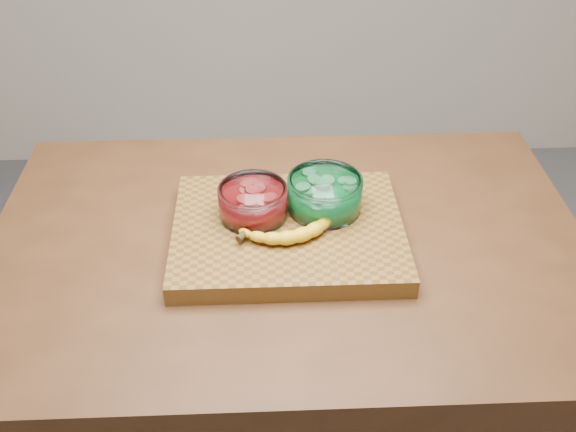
{
  "coord_description": "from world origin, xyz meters",
  "views": [
    {
      "loc": [
        -0.04,
        -0.98,
        1.72
      ],
      "look_at": [
        0.0,
        0.0,
        0.96
      ],
      "focal_mm": 40.0,
      "sensor_mm": 36.0,
      "label": 1
    }
  ],
  "objects": [
    {
      "name": "counter",
      "position": [
        0.0,
        0.0,
        0.45
      ],
      "size": [
        1.2,
        0.8,
        0.9
      ],
      "primitive_type": "cube",
      "color": "#4B2B16",
      "rests_on": "ground"
    },
    {
      "name": "bowl_red",
      "position": [
        -0.07,
        0.03,
        0.97
      ],
      "size": [
        0.14,
        0.14,
        0.06
      ],
      "color": "white",
      "rests_on": "cutting_board"
    },
    {
      "name": "bowl_green",
      "position": [
        0.07,
        0.05,
        0.97
      ],
      "size": [
        0.15,
        0.15,
        0.07
      ],
      "color": "white",
      "rests_on": "cutting_board"
    },
    {
      "name": "cutting_board",
      "position": [
        0.0,
        0.0,
        0.92
      ],
      "size": [
        0.45,
        0.35,
        0.04
      ],
      "primitive_type": "cube",
      "color": "brown",
      "rests_on": "counter"
    },
    {
      "name": "banana",
      "position": [
        0.0,
        -0.02,
        0.96
      ],
      "size": [
        0.22,
        0.15,
        0.03
      ],
      "primitive_type": null,
      "color": "yellow",
      "rests_on": "cutting_board"
    }
  ]
}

